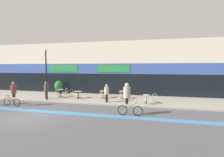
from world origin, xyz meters
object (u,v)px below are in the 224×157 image
at_px(cafe_chair_1_near, 76,94).
at_px(cafe_chair_4_near, 146,99).
at_px(lamp_post, 46,70).
at_px(pedestrian_near_end, 107,92).
at_px(cafe_chair_4_side, 154,98).
at_px(cyclist_0, 13,92).
at_px(bistro_table_0, 60,92).
at_px(pedestrian_far_end, 46,88).
at_px(cafe_chair_2_near, 101,94).
at_px(planter_pot, 59,87).
at_px(cafe_chair_3_near, 121,95).
at_px(cafe_chair_1_side, 73,93).
at_px(cafe_chair_0_near, 57,93).
at_px(cafe_chair_0_side, 66,92).
at_px(cyclist_1, 128,96).
at_px(bistro_table_1, 78,93).
at_px(bistro_table_4, 146,97).
at_px(bistro_table_2, 103,93).
at_px(bistro_table_3, 122,93).

xyz_separation_m(cafe_chair_1_near, cafe_chair_4_near, (6.90, -0.88, 0.00)).
xyz_separation_m(lamp_post, pedestrian_near_end, (5.90, 0.41, -1.91)).
relative_size(cafe_chair_4_side, cyclist_0, 0.44).
distance_m(bistro_table_0, pedestrian_far_end, 1.67).
bearing_deg(pedestrian_near_end, bistro_table_0, 171.47).
bearing_deg(cafe_chair_4_side, cafe_chair_2_near, -16.01).
distance_m(planter_pot, cyclist_0, 6.71).
bearing_deg(bistro_table_0, cafe_chair_4_near, -11.96).
xyz_separation_m(cafe_chair_3_near, cyclist_0, (-8.37, -4.41, 0.57)).
height_order(bistro_table_0, cafe_chair_1_near, cafe_chair_1_near).
distance_m(cafe_chair_1_near, cafe_chair_4_side, 7.53).
bearing_deg(pedestrian_far_end, cafe_chair_1_near, 3.23).
height_order(cafe_chair_1_side, cafe_chair_3_near, same).
bearing_deg(bistro_table_0, cafe_chair_0_near, -90.97).
distance_m(cafe_chair_0_side, pedestrian_near_end, 5.36).
relative_size(cafe_chair_0_side, cyclist_1, 0.41).
distance_m(bistro_table_1, cafe_chair_2_near, 2.48).
bearing_deg(cafe_chair_0_side, pedestrian_near_end, 158.71).
distance_m(bistro_table_4, cafe_chair_0_near, 9.24).
height_order(bistro_table_1, cafe_chair_0_near, cafe_chair_0_near).
bearing_deg(cafe_chair_0_near, cafe_chair_0_side, -37.33).
bearing_deg(cyclist_1, pedestrian_near_end, 125.35).
bearing_deg(cafe_chair_1_side, lamp_post, -139.33).
height_order(bistro_table_1, bistro_table_2, bistro_table_2).
relative_size(cafe_chair_3_near, planter_pot, 0.59).
bearing_deg(cafe_chair_4_near, cafe_chair_3_near, 52.01).
xyz_separation_m(cafe_chair_1_near, lamp_post, (-2.52, -1.06, 2.35)).
bearing_deg(bistro_table_0, bistro_table_1, -11.07).
distance_m(cafe_chair_0_side, cafe_chair_3_near, 6.12).
bearing_deg(cafe_chair_2_near, cafe_chair_1_side, 83.75).
relative_size(cafe_chair_4_side, cyclist_1, 0.41).
bearing_deg(bistro_table_3, bistro_table_1, -170.28).
relative_size(cafe_chair_3_near, cafe_chair_4_side, 1.00).
bearing_deg(pedestrian_near_end, cafe_chair_1_near, 177.48).
xyz_separation_m(cafe_chair_1_near, cyclist_1, (5.83, -4.09, 0.69)).
bearing_deg(cyclist_0, cyclist_1, 176.71).
xyz_separation_m(bistro_table_3, cafe_chair_4_near, (2.46, -2.26, -0.03)).
relative_size(bistro_table_3, cyclist_0, 0.38).
height_order(cafe_chair_0_side, cafe_chair_1_near, same).
xyz_separation_m(cafe_chair_0_near, pedestrian_far_end, (-0.74, -0.79, 0.50)).
bearing_deg(cafe_chair_0_side, planter_pot, -47.02).
bearing_deg(cafe_chair_4_near, cafe_chair_2_near, 66.67).
xyz_separation_m(cafe_chair_2_near, pedestrian_near_end, (0.91, -1.29, 0.44)).
xyz_separation_m(cafe_chair_2_near, planter_pot, (-6.15, 2.41, 0.32)).
relative_size(bistro_table_0, cafe_chair_1_near, 0.85).
bearing_deg(cyclist_1, cafe_chair_3_near, 105.93).
distance_m(cafe_chair_0_near, cyclist_1, 9.35).
height_order(bistro_table_3, cafe_chair_4_near, cafe_chair_4_near).
xyz_separation_m(bistro_table_2, cyclist_0, (-6.40, -4.91, 0.55)).
distance_m(cafe_chair_1_side, cafe_chair_3_near, 5.07).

